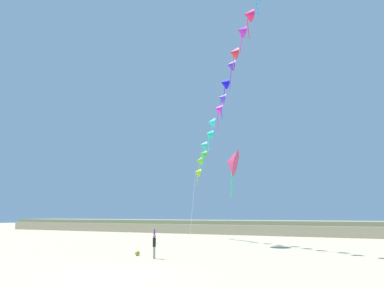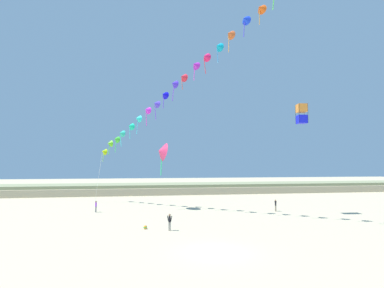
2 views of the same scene
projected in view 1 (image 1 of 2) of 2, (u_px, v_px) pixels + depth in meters
name	position (u px, v px, depth m)	size (l,w,h in m)	color
ground_plane	(112.00, 276.00, 20.22)	(240.00, 240.00, 0.00)	#C1B28E
dune_ridge	(317.00, 228.00, 59.71)	(120.00, 10.79, 2.09)	tan
person_near_left	(154.00, 235.00, 43.31)	(0.30, 0.50, 1.50)	#474C56
person_near_right	(154.00, 245.00, 28.19)	(0.50, 0.41, 1.62)	gray
kite_banner_string	(233.00, 60.00, 38.47)	(24.65, 28.00, 27.19)	#A1CC0D
large_kite_low_lead	(231.00, 162.00, 41.12)	(2.10, 2.98, 4.83)	#D6325D
beach_ball	(137.00, 253.00, 30.17)	(0.36, 0.36, 0.36)	orange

